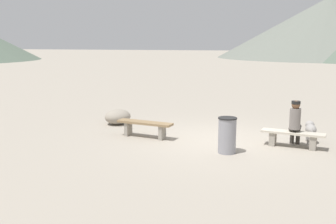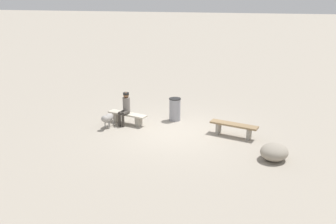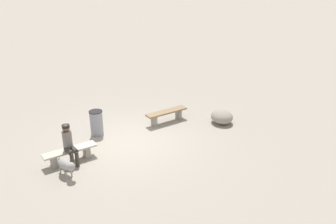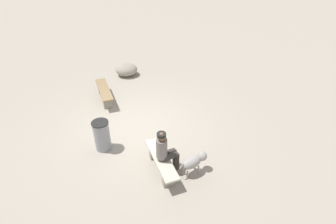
{
  "view_description": "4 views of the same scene",
  "coord_description": "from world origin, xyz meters",
  "px_view_note": "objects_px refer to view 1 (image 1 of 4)",
  "views": [
    {
      "loc": [
        1.27,
        -10.76,
        2.78
      ],
      "look_at": [
        -1.31,
        -0.67,
        0.87
      ],
      "focal_mm": 41.64,
      "sensor_mm": 36.0,
      "label": 1
    },
    {
      "loc": [
        -3.64,
        11.73,
        4.71
      ],
      "look_at": [
        0.55,
        -0.92,
        0.41
      ],
      "focal_mm": 38.18,
      "sensor_mm": 36.0,
      "label": 2
    },
    {
      "loc": [
        6.34,
        8.23,
        5.48
      ],
      "look_at": [
        -1.67,
        0.33,
        0.72
      ],
      "focal_mm": 36.4,
      "sensor_mm": 36.0,
      "label": 3
    },
    {
      "loc": [
        6.39,
        -2.81,
        5.27
      ],
      "look_at": [
        0.31,
        0.99,
        0.43
      ],
      "focal_mm": 29.25,
      "sensor_mm": 36.0,
      "label": 4
    }
  ],
  "objects_px": {
    "bench_left": "(145,126)",
    "seated_person": "(295,121)",
    "trash_bin": "(227,135)",
    "boulder": "(118,117)",
    "bench_right": "(293,137)",
    "dog": "(311,129)"
  },
  "relations": [
    {
      "from": "bench_left",
      "to": "seated_person",
      "type": "bearing_deg",
      "value": 11.62
    },
    {
      "from": "trash_bin",
      "to": "boulder",
      "type": "relative_size",
      "value": 0.99
    },
    {
      "from": "seated_person",
      "to": "trash_bin",
      "type": "distance_m",
      "value": 1.99
    },
    {
      "from": "bench_left",
      "to": "seated_person",
      "type": "relative_size",
      "value": 1.38
    },
    {
      "from": "bench_right",
      "to": "boulder",
      "type": "xyz_separation_m",
      "value": [
        -5.57,
        1.59,
        -0.03
      ]
    },
    {
      "from": "bench_right",
      "to": "dog",
      "type": "relative_size",
      "value": 2.02
    },
    {
      "from": "seated_person",
      "to": "boulder",
      "type": "relative_size",
      "value": 1.37
    },
    {
      "from": "dog",
      "to": "seated_person",
      "type": "bearing_deg",
      "value": 141.21
    },
    {
      "from": "seated_person",
      "to": "boulder",
      "type": "distance_m",
      "value": 5.83
    },
    {
      "from": "bench_left",
      "to": "boulder",
      "type": "height_order",
      "value": "boulder"
    },
    {
      "from": "bench_right",
      "to": "seated_person",
      "type": "bearing_deg",
      "value": 74.34
    },
    {
      "from": "dog",
      "to": "trash_bin",
      "type": "height_order",
      "value": "trash_bin"
    },
    {
      "from": "seated_person",
      "to": "trash_bin",
      "type": "height_order",
      "value": "seated_person"
    },
    {
      "from": "seated_person",
      "to": "boulder",
      "type": "xyz_separation_m",
      "value": [
        -5.61,
        1.5,
        -0.45
      ]
    },
    {
      "from": "bench_left",
      "to": "dog",
      "type": "height_order",
      "value": "dog"
    },
    {
      "from": "bench_left",
      "to": "trash_bin",
      "type": "relative_size",
      "value": 1.91
    },
    {
      "from": "bench_right",
      "to": "boulder",
      "type": "distance_m",
      "value": 5.79
    },
    {
      "from": "dog",
      "to": "trash_bin",
      "type": "xyz_separation_m",
      "value": [
        -2.14,
        -1.62,
        0.07
      ]
    },
    {
      "from": "bench_left",
      "to": "dog",
      "type": "bearing_deg",
      "value": 18.63
    },
    {
      "from": "bench_right",
      "to": "dog",
      "type": "bearing_deg",
      "value": 63.74
    },
    {
      "from": "bench_left",
      "to": "boulder",
      "type": "xyz_separation_m",
      "value": [
        -1.45,
        1.54,
        -0.09
      ]
    },
    {
      "from": "bench_left",
      "to": "bench_right",
      "type": "xyz_separation_m",
      "value": [
        4.12,
        -0.05,
        -0.06
      ]
    }
  ]
}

